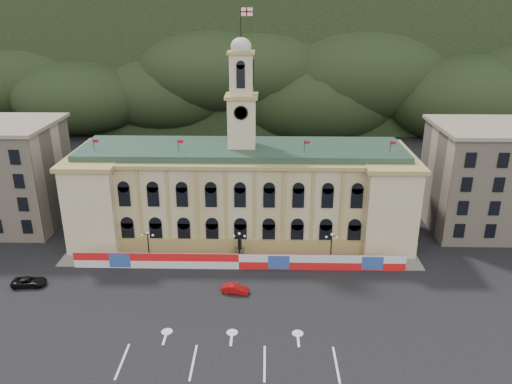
{
  "coord_description": "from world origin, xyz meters",
  "views": [
    {
      "loc": [
        4.03,
        -51.19,
        37.75
      ],
      "look_at": [
        2.52,
        18.0,
        11.34
      ],
      "focal_mm": 35.0,
      "sensor_mm": 36.0,
      "label": 1
    }
  ],
  "objects_px": {
    "statue": "(240,253)",
    "red_sedan": "(235,289)",
    "lamp_center": "(239,245)",
    "black_suv": "(29,282)"
  },
  "relations": [
    {
      "from": "lamp_center",
      "to": "black_suv",
      "type": "height_order",
      "value": "lamp_center"
    },
    {
      "from": "statue",
      "to": "lamp_center",
      "type": "height_order",
      "value": "lamp_center"
    },
    {
      "from": "statue",
      "to": "red_sedan",
      "type": "distance_m",
      "value": 9.66
    },
    {
      "from": "red_sedan",
      "to": "black_suv",
      "type": "xyz_separation_m",
      "value": [
        -29.31,
        1.18,
        0.03
      ]
    },
    {
      "from": "statue",
      "to": "black_suv",
      "type": "bearing_deg",
      "value": -163.99
    },
    {
      "from": "statue",
      "to": "red_sedan",
      "type": "bearing_deg",
      "value": -91.05
    },
    {
      "from": "red_sedan",
      "to": "black_suv",
      "type": "distance_m",
      "value": 29.33
    },
    {
      "from": "red_sedan",
      "to": "black_suv",
      "type": "height_order",
      "value": "black_suv"
    },
    {
      "from": "black_suv",
      "to": "lamp_center",
      "type": "bearing_deg",
      "value": -81.11
    },
    {
      "from": "statue",
      "to": "black_suv",
      "type": "relative_size",
      "value": 0.76
    }
  ]
}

